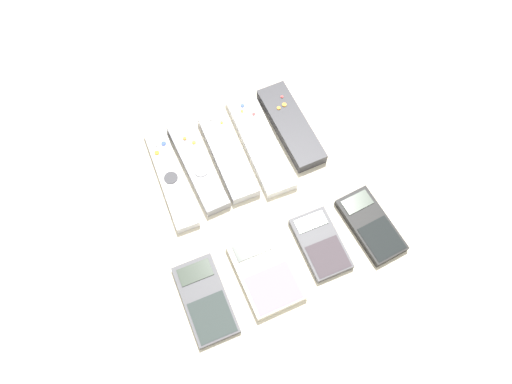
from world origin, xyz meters
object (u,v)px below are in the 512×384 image
calculator_2 (321,244)px  calculator_3 (371,225)px  remote_2 (228,155)px  remote_3 (260,142)px  calculator_0 (205,300)px  remote_4 (291,126)px  remote_0 (171,177)px  remote_1 (197,165)px  calculator_1 (266,272)px

calculator_2 → calculator_3: (0.09, -0.01, 0.00)m
remote_2 → calculator_2: size_ratio=1.57×
remote_3 → calculator_3: remote_3 is taller
remote_2 → calculator_0: (-0.14, -0.23, -0.00)m
remote_4 → calculator_0: bearing=-138.8°
remote_2 → remote_4: remote_4 is taller
remote_0 → remote_4: bearing=4.9°
remote_4 → calculator_2: remote_4 is taller
remote_2 → remote_3: size_ratio=0.85×
remote_0 → remote_1: 0.05m
calculator_1 → calculator_2: 0.11m
remote_1 → calculator_0: (-0.08, -0.23, -0.00)m
calculator_2 → calculator_3: size_ratio=0.88×
calculator_0 → calculator_3: (0.31, 0.00, 0.00)m
remote_3 → calculator_2: remote_3 is taller
remote_2 → remote_3: bearing=3.0°
remote_3 → calculator_0: 0.31m
calculator_1 → calculator_3: calculator_1 is taller
remote_1 → remote_2: size_ratio=1.05×
remote_1 → calculator_2: (0.14, -0.23, -0.00)m
remote_0 → calculator_0: size_ratio=1.50×
remote_0 → calculator_1: bearing=-67.4°
remote_1 → remote_2: bearing=-5.3°
remote_2 → calculator_0: bearing=-119.1°
remote_3 → calculator_3: size_ratio=1.62×
remote_1 → calculator_3: bearing=-46.5°
remote_0 → remote_4: remote_4 is taller
remote_3 → calculator_3: 0.25m
remote_3 → remote_4: remote_4 is taller
calculator_0 → calculator_1: calculator_1 is taller
remote_2 → remote_4: 0.13m
remote_0 → remote_3: bearing=2.9°
remote_2 → remote_3: (0.07, 0.00, -0.00)m
remote_2 → calculator_1: remote_2 is taller
calculator_3 → remote_0: bearing=137.1°
remote_3 → remote_0: bearing=-177.3°
remote_0 → calculator_0: (-0.03, -0.23, -0.00)m
remote_1 → calculator_3: (0.23, -0.23, -0.00)m
remote_1 → remote_0: bearing=-178.6°
calculator_1 → remote_4: bearing=56.1°
remote_1 → calculator_2: bearing=-60.4°
remote_0 → remote_2: bearing=2.1°
remote_4 → calculator_1: remote_4 is taller
remote_2 → calculator_3: bearing=-51.3°
remote_2 → calculator_3: remote_2 is taller
remote_3 → calculator_1: remote_3 is taller
remote_0 → calculator_3: remote_0 is taller
calculator_0 → calculator_2: bearing=3.8°
remote_2 → calculator_3: 0.29m
calculator_0 → remote_1: bearing=73.1°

